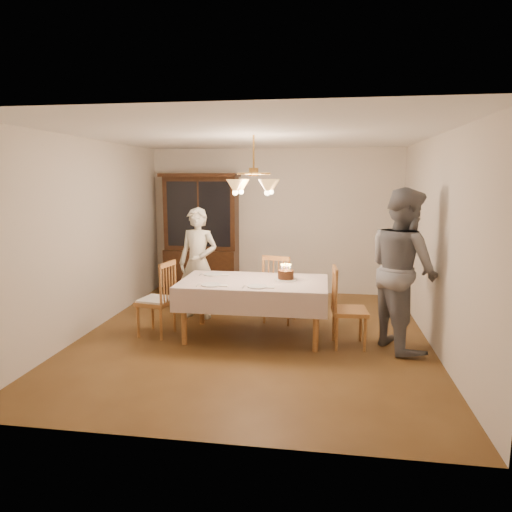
% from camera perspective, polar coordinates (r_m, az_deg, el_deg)
% --- Properties ---
extents(ground, '(5.00, 5.00, 0.00)m').
position_cam_1_polar(ground, '(6.15, -0.28, -10.01)').
color(ground, '#523417').
rests_on(ground, ground).
extents(room_shell, '(5.00, 5.00, 5.00)m').
position_cam_1_polar(room_shell, '(5.81, -0.29, 4.84)').
color(room_shell, white).
rests_on(room_shell, ground).
extents(dining_table, '(1.90, 1.10, 0.76)m').
position_cam_1_polar(dining_table, '(5.95, -0.29, -3.80)').
color(dining_table, brown).
rests_on(dining_table, ground).
extents(china_hutch, '(1.38, 0.54, 2.16)m').
position_cam_1_polar(china_hutch, '(8.34, -6.82, 2.50)').
color(china_hutch, black).
rests_on(china_hutch, ground).
extents(chair_far_side, '(0.52, 0.51, 1.00)m').
position_cam_1_polar(chair_far_side, '(6.65, 2.98, -4.52)').
color(chair_far_side, brown).
rests_on(chair_far_side, ground).
extents(chair_left_end, '(0.49, 0.51, 1.00)m').
position_cam_1_polar(chair_left_end, '(6.23, -12.32, -5.59)').
color(chair_left_end, brown).
rests_on(chair_left_end, ground).
extents(chair_right_end, '(0.45, 0.47, 1.00)m').
position_cam_1_polar(chair_right_end, '(5.80, 11.49, -6.83)').
color(chair_right_end, brown).
rests_on(chair_right_end, ground).
extents(elderly_woman, '(0.66, 0.50, 1.65)m').
position_cam_1_polar(elderly_woman, '(6.82, -7.24, -0.91)').
color(elderly_woman, beige).
rests_on(elderly_woman, ground).
extents(adult_in_grey, '(1.06, 1.17, 1.97)m').
position_cam_1_polar(adult_in_grey, '(5.82, 17.87, -1.56)').
color(adult_in_grey, slate).
rests_on(adult_in_grey, ground).
extents(birthday_cake, '(0.30, 0.30, 0.21)m').
position_cam_1_polar(birthday_cake, '(5.99, 3.74, -2.43)').
color(birthday_cake, white).
rests_on(birthday_cake, dining_table).
extents(place_setting_near_left, '(0.39, 0.24, 0.02)m').
position_cam_1_polar(place_setting_near_left, '(5.69, -5.50, -3.62)').
color(place_setting_near_left, white).
rests_on(place_setting_near_left, dining_table).
extents(place_setting_near_right, '(0.39, 0.24, 0.02)m').
position_cam_1_polar(place_setting_near_right, '(5.58, 0.28, -3.84)').
color(place_setting_near_right, white).
rests_on(place_setting_near_right, dining_table).
extents(place_setting_far_left, '(0.40, 0.25, 0.02)m').
position_cam_1_polar(place_setting_far_left, '(6.31, -5.31, -2.30)').
color(place_setting_far_left, white).
rests_on(place_setting_far_left, dining_table).
extents(chandelier, '(0.62, 0.62, 0.73)m').
position_cam_1_polar(chandelier, '(5.79, -0.30, 8.75)').
color(chandelier, '#BF8C3F').
rests_on(chandelier, ground).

